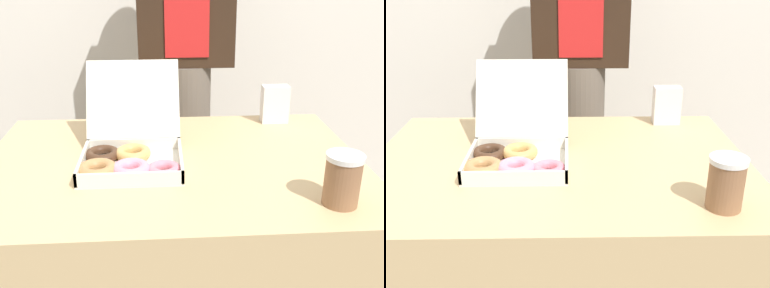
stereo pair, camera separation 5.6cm
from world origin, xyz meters
The scene contains 5 objects.
table centered at (0.00, 0.00, 0.38)m, with size 1.08×0.77×0.76m.
donut_box centered at (-0.13, -0.02, 0.80)m, with size 0.31×0.36×0.25m.
coffee_cup centered at (0.38, -0.27, 0.83)m, with size 0.09×0.09×0.13m.
napkin_holder centered at (0.37, 0.31, 0.83)m, with size 0.09×0.05×0.13m.
person_customer centered at (0.08, 0.68, 0.93)m, with size 0.38×0.21×1.68m.
Camera 2 is at (0.03, -1.17, 1.29)m, focal length 42.00 mm.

